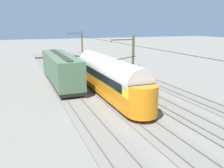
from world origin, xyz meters
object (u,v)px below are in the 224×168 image
Objects in this scene: vintage_streetcar at (108,76)px; boxcar_adjacent at (61,69)px; catenary_pole_mid_near at (132,65)px; catenary_pole_foreground at (82,48)px; switch_stand at (139,67)px.

vintage_streetcar is 1.26× the size of boxcar_adjacent.
catenary_pole_mid_near is (-2.50, 0.75, 1.16)m from vintage_streetcar.
boxcar_adjacent is 2.17× the size of catenary_pole_foreground.
vintage_streetcar is 14.41× the size of switch_stand.
catenary_pole_foreground is at bearing -90.00° from catenary_pole_mid_near.
catenary_pole_mid_near is 5.29× the size of switch_stand.
catenary_pole_foreground is at bearing -96.86° from vintage_streetcar.
switch_stand is (-9.81, -11.15, -1.56)m from vintage_streetcar.
vintage_streetcar reaches higher than boxcar_adjacent.
boxcar_adjacent is 11.47× the size of switch_stand.
boxcar_adjacent is 2.17× the size of catenary_pole_mid_near.
catenary_pole_foreground and catenary_pole_mid_near have the same top height.
catenary_pole_mid_near is at bearing 58.39° from switch_stand.
catenary_pole_mid_near reaches higher than switch_stand.
catenary_pole_mid_near reaches higher than boxcar_adjacent.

